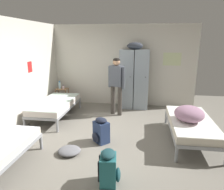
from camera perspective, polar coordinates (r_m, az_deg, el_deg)
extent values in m
plane|color=slate|center=(4.74, -0.48, -11.99)|extent=(8.50, 8.50, 0.00)
cube|color=beige|center=(6.95, 2.95, 7.97)|extent=(4.68, 0.06, 2.62)
cube|color=beige|center=(5.19, -26.66, 4.08)|extent=(0.06, 5.31, 2.62)
cube|color=beige|center=(6.92, 16.05, 9.37)|extent=(0.55, 0.01, 0.40)
cube|color=red|center=(5.93, -21.48, 7.14)|extent=(0.01, 0.20, 0.28)
cube|color=#8C99A3|center=(6.69, 4.04, 4.33)|extent=(0.44, 0.52, 1.85)
cylinder|color=black|center=(6.39, 4.96, 4.95)|extent=(0.02, 0.03, 0.02)
cube|color=#8C99A3|center=(6.67, 8.00, 4.19)|extent=(0.44, 0.52, 1.85)
cylinder|color=black|center=(6.38, 9.10, 4.80)|extent=(0.02, 0.03, 0.02)
ellipsoid|color=#333842|center=(6.56, 6.27, 13.18)|extent=(0.48, 0.36, 0.22)
cylinder|color=#99704C|center=(7.16, -15.06, -0.79)|extent=(0.03, 0.03, 0.55)
cylinder|color=#99704C|center=(7.03, -12.44, -0.91)|extent=(0.03, 0.03, 0.55)
cylinder|color=#99704C|center=(7.40, -14.25, -0.24)|extent=(0.03, 0.03, 0.55)
cylinder|color=#99704C|center=(7.27, -11.70, -0.34)|extent=(0.03, 0.03, 0.55)
cube|color=#99704C|center=(7.23, -13.33, -1.20)|extent=(0.38, 0.30, 0.02)
cube|color=#99704C|center=(7.14, -13.50, 1.64)|extent=(0.38, 0.30, 0.02)
cylinder|color=gray|center=(4.96, -27.62, -10.77)|extent=(0.06, 0.06, 0.28)
cylinder|color=gray|center=(4.53, -18.78, -12.20)|extent=(0.06, 0.06, 0.28)
cylinder|color=gray|center=(5.88, 22.71, -6.26)|extent=(0.06, 0.06, 0.28)
cylinder|color=gray|center=(5.72, 14.50, -6.12)|extent=(0.06, 0.06, 0.28)
cylinder|color=gray|center=(4.07, 17.13, -15.34)|extent=(0.06, 0.06, 0.28)
cube|color=gray|center=(4.89, 20.65, -8.17)|extent=(0.90, 1.90, 0.06)
cube|color=beige|center=(4.85, 20.76, -7.08)|extent=(0.87, 1.84, 0.14)
cube|color=white|center=(4.82, 20.84, -6.25)|extent=(0.86, 1.82, 0.01)
cylinder|color=gray|center=(5.57, -22.77, -7.43)|extent=(0.06, 0.06, 0.28)
cylinder|color=gray|center=(5.20, -14.72, -8.31)|extent=(0.06, 0.06, 0.28)
cylinder|color=gray|center=(7.11, -15.25, -2.05)|extent=(0.06, 0.06, 0.28)
cylinder|color=gray|center=(6.82, -8.76, -2.40)|extent=(0.06, 0.06, 0.28)
cube|color=gray|center=(6.09, -15.14, -3.18)|extent=(0.90, 1.90, 0.06)
cube|color=silver|center=(6.06, -15.20, -2.28)|extent=(0.87, 1.84, 0.14)
cube|color=silver|center=(6.04, -15.25, -1.60)|extent=(0.86, 1.82, 0.01)
ellipsoid|color=gray|center=(4.67, 20.29, -4.79)|extent=(0.60, 0.68, 0.32)
cylinder|color=#3D3833|center=(6.04, 2.13, -1.64)|extent=(0.13, 0.13, 0.86)
cylinder|color=#3D3833|center=(6.15, 0.24, -1.33)|extent=(0.13, 0.13, 0.86)
cube|color=#474C56|center=(5.93, 1.21, 5.22)|extent=(0.41, 0.33, 0.59)
cylinder|color=#474C56|center=(5.84, 3.10, 4.63)|extent=(0.08, 0.08, 0.61)
cylinder|color=#474C56|center=(6.05, -0.62, 5.01)|extent=(0.08, 0.08, 0.61)
sphere|color=tan|center=(5.88, 1.23, 8.99)|extent=(0.21, 0.21, 0.21)
ellipsoid|color=black|center=(5.87, 1.24, 9.50)|extent=(0.20, 0.20, 0.12)
cylinder|color=#B2DBEA|center=(7.17, -14.09, 2.57)|extent=(0.07, 0.07, 0.21)
cylinder|color=#2666B2|center=(7.14, -14.15, 3.52)|extent=(0.04, 0.04, 0.04)
cylinder|color=beige|center=(7.07, -13.13, 2.06)|extent=(0.06, 0.06, 0.11)
cylinder|color=black|center=(7.05, -13.16, 2.61)|extent=(0.03, 0.03, 0.03)
cube|color=navy|center=(4.54, -2.94, -10.05)|extent=(0.40, 0.40, 0.46)
ellipsoid|color=black|center=(4.51, -4.55, -11.46)|extent=(0.23, 0.23, 0.20)
ellipsoid|color=black|center=(4.44, -2.99, -6.89)|extent=(0.36, 0.36, 0.10)
cube|color=black|center=(4.67, -2.14, -9.02)|extent=(0.05, 0.05, 0.32)
cube|color=black|center=(4.54, -0.88, -9.75)|extent=(0.05, 0.05, 0.32)
cube|color=#23666B|center=(3.37, -1.04, -19.69)|extent=(0.27, 0.34, 0.46)
ellipsoid|color=#193D42|center=(3.41, 1.65, -20.90)|extent=(0.10, 0.25, 0.20)
ellipsoid|color=#193D42|center=(3.23, -1.07, -15.74)|extent=(0.24, 0.31, 0.10)
cube|color=black|center=(3.30, -3.64, -20.14)|extent=(0.03, 0.05, 0.32)
cube|color=black|center=(3.44, -3.32, -18.46)|extent=(0.03, 0.05, 0.32)
ellipsoid|color=slate|center=(4.27, -11.56, -14.65)|extent=(0.44, 0.42, 0.12)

